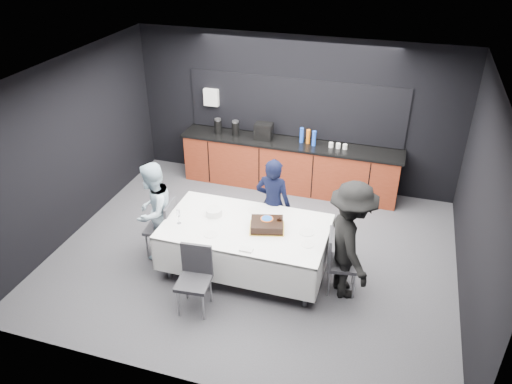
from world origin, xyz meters
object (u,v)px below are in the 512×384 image
at_px(party_table, 246,234).
at_px(chair_left, 165,224).
at_px(cake_assembly, 267,225).
at_px(person_left, 154,211).
at_px(champagne_flute, 178,214).
at_px(person_right, 350,241).
at_px(plate_stack, 214,212).
at_px(person_center, 273,204).
at_px(chair_right, 337,258).
at_px(chair_near, 195,274).

xyz_separation_m(party_table, chair_left, (-1.29, 0.01, -0.11)).
distance_m(cake_assembly, person_left, 1.74).
height_order(party_table, champagne_flute, champagne_flute).
relative_size(party_table, champagne_flute, 10.36).
height_order(party_table, person_right, person_right).
xyz_separation_m(plate_stack, person_center, (0.73, 0.58, -0.07)).
bearing_deg(person_left, chair_right, 93.06).
distance_m(cake_assembly, chair_left, 1.63).
bearing_deg(person_right, chair_right, 59.19).
bearing_deg(chair_right, person_right, -6.29).
bearing_deg(cake_assembly, party_table, -176.12).
xyz_separation_m(party_table, chair_near, (-0.40, -0.91, -0.11)).
bearing_deg(party_table, person_center, 73.86).
xyz_separation_m(plate_stack, champagne_flute, (-0.40, -0.35, 0.11)).
bearing_deg(cake_assembly, chair_right, -3.30).
bearing_deg(party_table, chair_left, 179.38).
bearing_deg(person_left, party_table, 94.22).
distance_m(party_table, chair_near, 1.00).
relative_size(party_table, cake_assembly, 4.10).
bearing_deg(person_center, person_left, 28.14).
relative_size(chair_left, person_left, 0.60).
bearing_deg(cake_assembly, plate_stack, 172.79).
height_order(champagne_flute, chair_near, champagne_flute).
bearing_deg(chair_near, cake_assembly, 52.95).
bearing_deg(champagne_flute, person_right, 4.01).
xyz_separation_m(chair_right, person_left, (-2.75, 0.02, 0.23)).
xyz_separation_m(cake_assembly, person_center, (-0.11, 0.69, -0.08)).
xyz_separation_m(cake_assembly, person_right, (1.16, -0.07, 0.02)).
distance_m(party_table, chair_right, 1.33).
bearing_deg(champagne_flute, chair_right, 4.70).
bearing_deg(plate_stack, chair_left, -171.59).
relative_size(party_table, chair_left, 2.51).
xyz_separation_m(chair_left, person_left, (-0.14, -0.03, 0.23)).
xyz_separation_m(party_table, cake_assembly, (0.31, 0.02, 0.20)).
bearing_deg(plate_stack, cake_assembly, -7.21).
xyz_separation_m(person_left, person_right, (2.90, -0.03, 0.09)).
bearing_deg(party_table, person_right, -2.09).
distance_m(chair_near, person_left, 1.39).
xyz_separation_m(chair_left, person_right, (2.76, -0.07, 0.33)).
height_order(chair_left, person_center, person_center).
bearing_deg(cake_assembly, person_center, 98.71).
bearing_deg(person_right, champagne_flute, 69.50).
bearing_deg(chair_near, champagne_flute, 127.27).
xyz_separation_m(party_table, plate_stack, (-0.52, 0.13, 0.19)).
bearing_deg(party_table, chair_right, -1.62).
bearing_deg(chair_right, cake_assembly, 176.70).
distance_m(champagne_flute, person_left, 0.57).
distance_m(plate_stack, person_center, 0.94).
relative_size(chair_right, person_left, 0.60).
bearing_deg(champagne_flute, person_center, 39.54).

